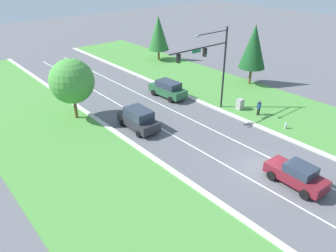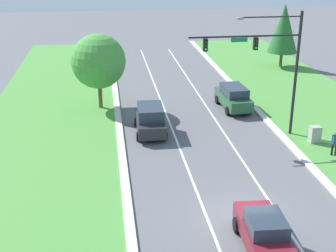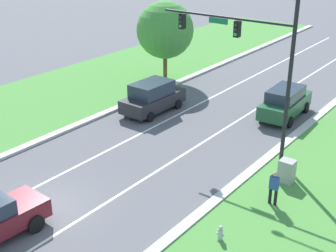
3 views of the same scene
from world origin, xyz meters
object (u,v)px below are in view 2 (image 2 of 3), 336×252
object	(u,v)px
forest_suv	(233,97)
pedestrian	(335,142)
oak_near_left_tree	(98,61)
conifer_far_right_tree	(284,28)
charcoal_suv	(150,119)
traffic_signal_mast	(268,57)
burgundy_sedan	(264,232)
utility_cabinet	(315,135)

from	to	relation	value
forest_suv	pedestrian	bearing A→B (deg)	-71.31
oak_near_left_tree	conifer_far_right_tree	world-z (taller)	conifer_far_right_tree
charcoal_suv	traffic_signal_mast	bearing A→B (deg)	-10.80
burgundy_sedan	forest_suv	world-z (taller)	forest_suv
charcoal_suv	forest_suv	world-z (taller)	charcoal_suv
burgundy_sedan	utility_cabinet	xyz separation A→B (m)	(7.34, 11.02, -0.28)
charcoal_suv	pedestrian	distance (m)	12.52
burgundy_sedan	utility_cabinet	size ratio (longest dim) A/B	3.66
utility_cabinet	oak_near_left_tree	bearing A→B (deg)	147.03
forest_suv	oak_near_left_tree	size ratio (longest dim) A/B	0.79
conifer_far_right_tree	charcoal_suv	bearing A→B (deg)	-133.12
utility_cabinet	conifer_far_right_tree	distance (m)	21.63
oak_near_left_tree	traffic_signal_mast	bearing A→B (deg)	-33.99
oak_near_left_tree	burgundy_sedan	bearing A→B (deg)	-70.86
utility_cabinet	charcoal_suv	bearing A→B (deg)	162.69
utility_cabinet	conifer_far_right_tree	xyz separation A→B (m)	(5.29, 20.65, 3.68)
traffic_signal_mast	conifer_far_right_tree	size ratio (longest dim) A/B	1.26
burgundy_sedan	forest_suv	xyz separation A→B (m)	(3.74, 18.78, 0.12)
pedestrian	traffic_signal_mast	bearing A→B (deg)	-47.06
utility_cabinet	traffic_signal_mast	bearing A→B (deg)	150.96
utility_cabinet	conifer_far_right_tree	world-z (taller)	conifer_far_right_tree
forest_suv	oak_near_left_tree	xyz separation A→B (m)	(-10.81, 1.59, 2.95)
conifer_far_right_tree	burgundy_sedan	bearing A→B (deg)	-111.73
pedestrian	oak_near_left_tree	world-z (taller)	oak_near_left_tree
burgundy_sedan	pedestrian	xyz separation A→B (m)	(7.67, 8.85, 0.05)
charcoal_suv	conifer_far_right_tree	world-z (taller)	conifer_far_right_tree
oak_near_left_tree	charcoal_suv	bearing A→B (deg)	-59.36
traffic_signal_mast	pedestrian	world-z (taller)	traffic_signal_mast
traffic_signal_mast	charcoal_suv	bearing A→B (deg)	167.88
charcoal_suv	pedestrian	size ratio (longest dim) A/B	2.74
forest_suv	oak_near_left_tree	distance (m)	11.32
traffic_signal_mast	utility_cabinet	bearing A→B (deg)	-29.04
traffic_signal_mast	burgundy_sedan	bearing A→B (deg)	-108.41
charcoal_suv	conifer_far_right_tree	distance (m)	23.87
burgundy_sedan	conifer_far_right_tree	distance (m)	34.26
conifer_far_right_tree	utility_cabinet	bearing A→B (deg)	-104.36
burgundy_sedan	pedestrian	world-z (taller)	burgundy_sedan
utility_cabinet	oak_near_left_tree	distance (m)	17.49
traffic_signal_mast	oak_near_left_tree	size ratio (longest dim) A/B	1.40
pedestrian	forest_suv	bearing A→B (deg)	-66.91
burgundy_sedan	utility_cabinet	bearing A→B (deg)	59.25
traffic_signal_mast	oak_near_left_tree	distance (m)	13.75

